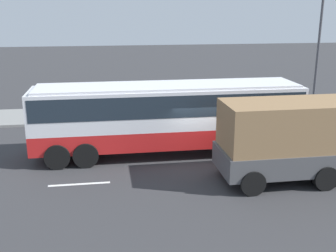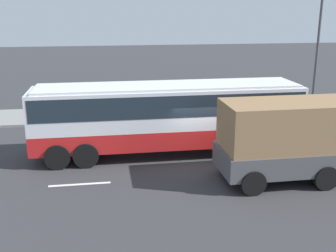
% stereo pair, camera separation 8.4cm
% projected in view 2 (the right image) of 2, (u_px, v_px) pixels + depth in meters
% --- Properties ---
extents(ground_plane, '(120.00, 120.00, 0.00)m').
position_uv_depth(ground_plane, '(199.00, 160.00, 18.73)').
color(ground_plane, '#333335').
extents(sidewalk_curb, '(80.00, 4.00, 0.15)m').
position_uv_depth(sidewalk_curb, '(169.00, 112.00, 27.11)').
color(sidewalk_curb, gray).
rests_on(sidewalk_curb, ground_plane).
extents(lane_centreline, '(30.64, 0.16, 0.01)m').
position_uv_depth(lane_centreline, '(173.00, 178.00, 16.72)').
color(lane_centreline, white).
rests_on(lane_centreline, ground_plane).
extents(coach_bus, '(12.44, 2.82, 3.32)m').
position_uv_depth(coach_bus, '(168.00, 111.00, 19.06)').
color(coach_bus, red).
rests_on(coach_bus, ground_plane).
extents(cargo_truck, '(8.01, 2.70, 3.21)m').
position_uv_depth(cargo_truck, '(312.00, 138.00, 16.35)').
color(cargo_truck, navy).
rests_on(cargo_truck, ground_plane).
extents(pedestrian_near_curb, '(0.32, 0.32, 1.72)m').
position_uv_depth(pedestrian_near_curb, '(94.00, 100.00, 25.75)').
color(pedestrian_near_curb, '#38334C').
rests_on(pedestrian_near_curb, sidewalk_curb).
extents(pedestrian_at_crossing, '(0.32, 0.32, 1.55)m').
position_uv_depth(pedestrian_at_crossing, '(149.00, 99.00, 26.50)').
color(pedestrian_at_crossing, brown).
rests_on(pedestrian_at_crossing, sidewalk_curb).
extents(street_lamp, '(1.88, 0.24, 7.35)m').
position_uv_depth(street_lamp, '(320.00, 46.00, 26.11)').
color(street_lamp, '#47474C').
rests_on(street_lamp, sidewalk_curb).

